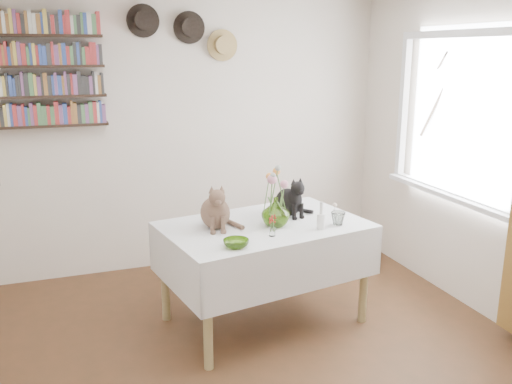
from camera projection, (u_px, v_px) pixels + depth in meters
name	position (u px, v px, depth m)	size (l,w,h in m)	color
room	(259.00, 194.00, 2.93)	(4.08, 4.58, 2.58)	brown
window	(458.00, 130.00, 4.27)	(0.12, 1.52, 1.32)	white
dining_table	(264.00, 249.00, 4.01)	(1.58, 1.17, 0.77)	white
tabby_cat	(215.00, 204.00, 3.84)	(0.23, 0.29, 0.34)	brown
black_cat	(288.00, 195.00, 4.14)	(0.21, 0.27, 0.32)	black
flower_vase	(276.00, 212.00, 3.89)	(0.20, 0.20, 0.21)	#7CAF31
green_bowl	(236.00, 243.00, 3.48)	(0.17, 0.17, 0.05)	#7CAF31
drinking_glass	(338.00, 218.00, 3.93)	(0.10, 0.10, 0.10)	white
candlestick	(321.00, 220.00, 3.83)	(0.06, 0.06, 0.20)	white
berry_jar	(272.00, 225.00, 3.68)	(0.04, 0.04, 0.17)	white
porcelain_figurine	(335.00, 210.00, 4.14)	(0.05, 0.05, 0.10)	white
flower_bouquet	(275.00, 180.00, 3.84)	(0.17, 0.12, 0.39)	#4C7233
bookshelf_unit	(41.00, 71.00, 4.39)	(1.00, 0.16, 0.91)	black
wall_hats	(186.00, 31.00, 4.73)	(0.98, 0.09, 0.48)	black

